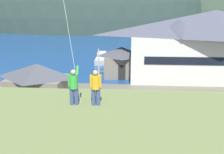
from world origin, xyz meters
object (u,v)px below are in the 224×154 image
wharf_dock (119,62)px  parked_car_mid_row_center (90,133)px  person_companion (96,87)px  moored_boat_outer_mooring (138,60)px  person_kite_flyer (74,86)px  parked_car_lone_by_shed (128,106)px  parking_light_pole (99,71)px  moored_boat_wharfside (102,58)px  storage_shed_near_lot (38,85)px  parked_car_back_row_left (186,105)px  harbor_lodge (213,44)px  storage_shed_waterside (121,61)px

wharf_dock → parked_car_mid_row_center: (-0.60, -32.24, 0.71)m
wharf_dock → person_companion: (1.03, -39.49, 6.80)m
moored_boat_outer_mooring → person_companion: bearing=-93.9°
person_kite_flyer → person_companion: person_kite_flyer is taller
parked_car_lone_by_shed → person_kite_flyer: (-2.41, -13.54, 6.10)m
parked_car_lone_by_shed → parked_car_mid_row_center: bearing=-115.3°
parking_light_pole → parked_car_mid_row_center: bearing=-87.0°
person_kite_flyer → parked_car_lone_by_shed: bearing=79.9°
moored_boat_wharfside → parked_car_mid_row_center: size_ratio=1.80×
storage_shed_near_lot → moored_boat_outer_mooring: size_ratio=0.86×
parked_car_mid_row_center → person_kite_flyer: 9.49m
storage_shed_near_lot → parked_car_mid_row_center: size_ratio=1.66×
storage_shed_near_lot → parking_light_pole: size_ratio=1.14×
parking_light_pole → person_companion: 17.94m
wharf_dock → moored_boat_outer_mooring: moored_boat_outer_mooring is taller
moored_boat_wharfside → parked_car_back_row_left: moored_boat_wharfside is taller
parked_car_lone_by_shed → person_companion: size_ratio=2.43×
wharf_dock → parking_light_pole: parking_light_pole is taller
harbor_lodge → parked_car_back_row_left: (-6.44, -14.59, -4.44)m
parked_car_mid_row_center → parking_light_pole: bearing=93.0°
wharf_dock → moored_boat_wharfside: moored_boat_wharfside is taller
storage_shed_near_lot → moored_boat_wharfside: storage_shed_near_lot is taller
storage_shed_near_lot → wharf_dock: bearing=72.7°
parked_car_lone_by_shed → storage_shed_waterside: bearing=95.4°
storage_shed_near_lot → parked_car_back_row_left: 15.97m
parked_car_back_row_left → parking_light_pole: (-9.43, 3.19, 2.62)m
storage_shed_waterside → parking_light_pole: (-2.03, -11.71, 1.21)m
wharf_dock → person_kite_flyer: 40.06m
storage_shed_waterside → parked_car_lone_by_shed: (1.49, -15.64, -1.42)m
parked_car_back_row_left → parking_light_pole: parking_light_pole is taller
moored_boat_wharfside → person_companion: bearing=-83.6°
wharf_dock → moored_boat_wharfside: 3.75m
storage_shed_near_lot → parking_light_pole: parking_light_pole is taller
moored_boat_wharfside → person_companion: 41.38m
moored_boat_wharfside → moored_boat_outer_mooring: 7.37m
moored_boat_wharfside → person_companion: person_companion is taller
person_kite_flyer → parked_car_mid_row_center: bearing=94.5°
person_kite_flyer → parking_light_pole: bearing=93.6°
wharf_dock → person_kite_flyer: person_kite_flyer is taller
harbor_lodge → moored_boat_outer_mooring: harbor_lodge is taller
storage_shed_waterside → parked_car_lone_by_shed: bearing=-84.6°
moored_boat_outer_mooring → parked_car_back_row_left: bearing=-79.4°
person_companion → parked_car_mid_row_center: bearing=102.7°
moored_boat_outer_mooring → parking_light_pole: 22.36m
parked_car_back_row_left → wharf_dock: bearing=108.2°
moored_boat_wharfside → wharf_dock: bearing=-17.8°
storage_shed_near_lot → parked_car_lone_by_shed: storage_shed_near_lot is taller
storage_shed_near_lot → moored_boat_outer_mooring: bearing=64.8°
moored_boat_outer_mooring → parking_light_pole: size_ratio=1.33×
moored_boat_outer_mooring → parked_car_mid_row_center: (-4.26, -31.86, 0.34)m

